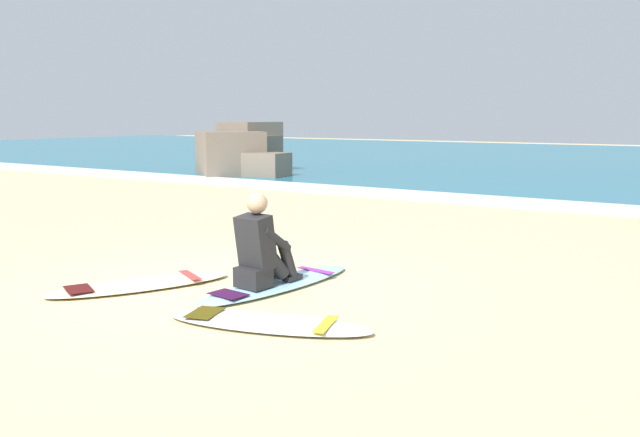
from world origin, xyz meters
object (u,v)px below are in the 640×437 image
object	(u,v)px
surfboard_main	(278,284)
surfer_seated	(261,250)
surfboard_spare_near	(140,285)
surfboard_spare_far	(268,323)

from	to	relation	value
surfboard_main	surfer_seated	distance (m)	0.46
surfboard_spare_near	surfboard_spare_far	distance (m)	1.92
surfboard_main	surfer_seated	xyz separation A→B (m)	(-0.03, -0.23, 0.40)
surfer_seated	surfboard_spare_near	xyz separation A→B (m)	(-1.15, -0.58, -0.40)
surfer_seated	surfboard_spare_near	world-z (taller)	surfer_seated
surfer_seated	surfboard_spare_far	distance (m)	1.21
surfboard_main	surfboard_spare_far	bearing A→B (deg)	-56.70
surfer_seated	surfboard_spare_near	size ratio (longest dim) A/B	0.48
surfboard_main	surfboard_spare_near	size ratio (longest dim) A/B	1.13
surfer_seated	surfboard_spare_near	distance (m)	1.35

